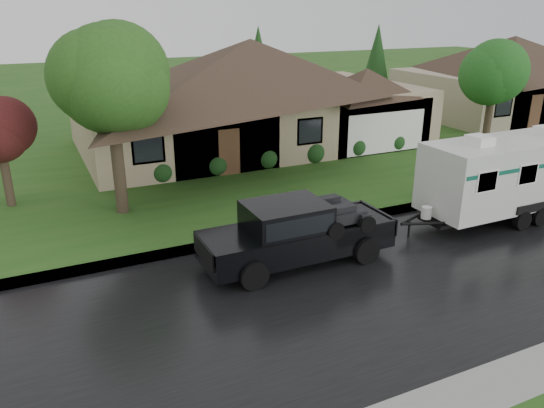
{
  "coord_description": "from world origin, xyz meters",
  "views": [
    {
      "loc": [
        -9.38,
        -12.69,
        7.31
      ],
      "look_at": [
        -2.43,
        2.0,
        1.25
      ],
      "focal_mm": 35.0,
      "sensor_mm": 36.0,
      "label": 1
    }
  ],
  "objects": [
    {
      "name": "travel_trailer",
      "position": [
        6.24,
        0.16,
        1.71
      ],
      "size": [
        7.2,
        2.53,
        3.23
      ],
      "color": "silver",
      "rests_on": "ground"
    },
    {
      "name": "tree_left_green",
      "position": [
        -6.53,
        6.34,
        4.85
      ],
      "size": [
        4.09,
        4.09,
        6.77
      ],
      "color": "#382B1E",
      "rests_on": "lawn"
    },
    {
      "name": "house_main",
      "position": [
        2.29,
        13.84,
        3.59
      ],
      "size": [
        19.44,
        10.8,
        6.9
      ],
      "color": "tan",
      "rests_on": "lawn"
    },
    {
      "name": "pickup_truck",
      "position": [
        -2.57,
        0.16,
        1.04
      ],
      "size": [
        5.84,
        2.22,
        1.95
      ],
      "color": "black",
      "rests_on": "ground"
    },
    {
      "name": "tree_right_green",
      "position": [
        13.7,
        8.32,
        4.09
      ],
      "size": [
        3.43,
        3.43,
        5.68
      ],
      "color": "#382B1E",
      "rests_on": "lawn"
    },
    {
      "name": "lawn",
      "position": [
        0.0,
        15.0,
        0.07
      ],
      "size": [
        140.0,
        26.0,
        0.15
      ],
      "primitive_type": "cube",
      "color": "#235019",
      "rests_on": "ground"
    },
    {
      "name": "shrub_row",
      "position": [
        2.0,
        9.3,
        0.65
      ],
      "size": [
        13.6,
        1.0,
        1.0
      ],
      "color": "#143814",
      "rests_on": "lawn"
    },
    {
      "name": "house_neighbor",
      "position": [
        22.27,
        14.34,
        3.32
      ],
      "size": [
        15.12,
        9.72,
        6.45
      ],
      "color": "tan",
      "rests_on": "lawn"
    },
    {
      "name": "road",
      "position": [
        0.0,
        -2.0,
        0.01
      ],
      "size": [
        140.0,
        8.0,
        0.01
      ],
      "primitive_type": "cube",
      "color": "black",
      "rests_on": "ground"
    },
    {
      "name": "ground",
      "position": [
        0.0,
        0.0,
        0.0
      ],
      "size": [
        140.0,
        140.0,
        0.0
      ],
      "primitive_type": "plane",
      "color": "#235019",
      "rests_on": "ground"
    },
    {
      "name": "curb",
      "position": [
        0.0,
        2.25,
        0.07
      ],
      "size": [
        140.0,
        0.5,
        0.15
      ],
      "primitive_type": "cube",
      "color": "gray",
      "rests_on": "ground"
    }
  ]
}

